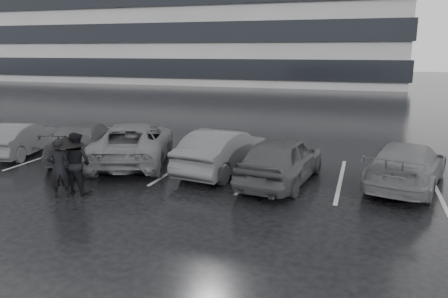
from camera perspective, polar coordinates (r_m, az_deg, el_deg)
ground at (r=12.81m, az=-1.11°, el=-5.77°), size 160.00×160.00×0.00m
car_main at (r=13.69m, az=7.50°, el=-1.35°), size 2.35×4.65×1.52m
car_west_a at (r=14.84m, az=-0.15°, el=-0.21°), size 2.20×4.65×1.47m
car_west_b at (r=16.34m, az=-11.70°, el=0.79°), size 4.14×5.93×1.50m
car_west_c at (r=17.45m, az=-17.67°, el=1.09°), size 3.57×5.33×1.43m
car_west_d at (r=19.02m, az=-24.96°, el=1.21°), size 2.17×4.14×1.30m
car_east at (r=14.39m, az=22.76°, el=-1.88°), size 2.95×5.00×1.36m
pedestrian_left at (r=13.14m, az=-20.75°, el=-2.34°), size 0.73×0.70×1.68m
pedestrian_right at (r=13.28m, az=-18.71°, el=-1.74°), size 0.94×0.77×1.80m
umbrella at (r=13.14m, az=-20.00°, el=1.00°), size 1.02×1.02×1.72m
stall_stripes at (r=15.32m, az=-0.90°, el=-2.63°), size 19.72×5.00×0.00m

